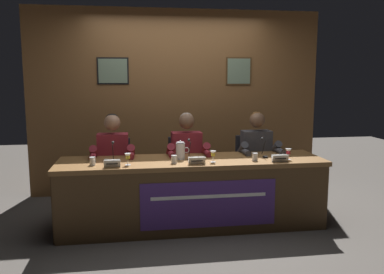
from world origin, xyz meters
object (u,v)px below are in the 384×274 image
Objects in this scene: juice_glass_left at (128,157)px; water_cup_left at (93,162)px; water_pitcher_central at (181,151)px; microphone_left at (113,155)px; panelist_center at (187,156)px; panelist_left at (113,158)px; chair_left at (114,177)px; conference_table at (194,183)px; juice_glass_center at (213,154)px; panelist_right at (258,154)px; nameplate_center at (197,161)px; chair_right at (253,172)px; water_cup_center at (174,160)px; nameplate_right at (280,158)px; nameplate_left at (112,163)px; microphone_right at (264,151)px; juice_glass_right at (288,152)px; microphone_center at (190,153)px; water_cup_right at (255,157)px; chair_center at (185,175)px.

water_cup_left is (-0.36, 0.05, -0.05)m from juice_glass_left.
water_pitcher_central reaches higher than juice_glass_left.
water_cup_left is at bearing -151.73° from microphone_left.
panelist_left is at bearing 180.00° from panelist_center.
chair_left is 0.94m from panelist_center.
conference_table is 1.11m from chair_left.
juice_glass_center is 0.10× the size of panelist_right.
water_cup_left is 0.48× the size of nameplate_center.
conference_table is at bearing -142.60° from chair_right.
water_pitcher_central reaches higher than juice_glass_center.
water_cup_center reaches higher than nameplate_right.
nameplate_left is 0.87m from nameplate_center.
panelist_center reaches higher than microphone_left.
juice_glass_left is 0.71× the size of nameplate_right.
microphone_right is at bearing 0.93° from microphone_left.
panelist_left is 1.21m from juice_glass_center.
chair_left is 0.87m from juice_glass_left.
panelist_right reaches higher than microphone_left.
nameplate_right is at bearing -86.72° from panelist_right.
nameplate_left is at bearing -143.42° from panelist_center.
nameplate_left reaches higher than conference_table.
chair_right is at bearing 33.93° from water_cup_center.
water_cup_center is 1.26m from juice_glass_right.
juice_glass_right is at bearing 0.23° from juice_glass_left.
microphone_center is at bearing 162.74° from nameplate_right.
conference_table is 3.21× the size of chair_left.
water_cup_left is 0.23m from microphone_left.
juice_glass_left is 1.46× the size of water_cup_right.
nameplate_left is at bearing -135.72° from chair_center.
water_cup_right is 0.39× the size of microphone_right.
nameplate_center is 1.43× the size of juice_glass_center.
nameplate_center is at bearing -162.38° from microphone_right.
nameplate_left is 0.25m from microphone_left.
chair_left is at bearing 145.23° from juice_glass_center.
water_cup_center and water_cup_right have the same top height.
juice_glass_left is at bearing 174.36° from nameplate_center.
water_cup_left is 0.07× the size of panelist_right.
panelist_right reaches higher than nameplate_right.
panelist_left is at bearing 157.86° from microphone_center.
nameplate_right is at bearing -144.85° from juice_glass_right.
microphone_left is at bearing 28.27° from water_cup_left.
chair_left is at bearing 167.16° from panelist_center.
panelist_left is at bearing 140.77° from water_cup_center.
juice_glass_center is 0.66m from microphone_right.
chair_right is at bearing 0.00° from chair_left.
conference_table is 23.64× the size of juice_glass_left.
juice_glass_right is (0.84, 0.00, 0.00)m from juice_glass_center.
microphone_center reaches higher than water_pitcher_central.
microphone_center is at bearing -10.10° from water_pitcher_central.
microphone_right reaches higher than chair_right.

